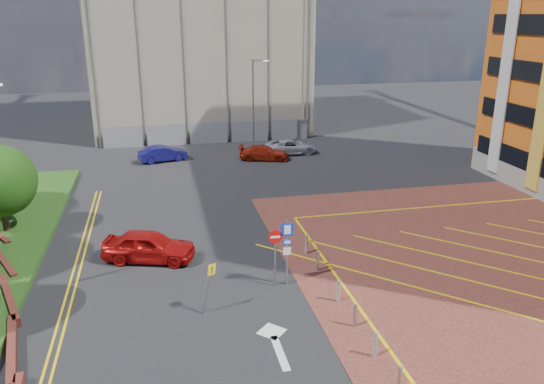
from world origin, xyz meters
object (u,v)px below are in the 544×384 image
object	(u,v)px
sign_cluster	(283,246)
car_silver_back	(290,147)
car_red_back	(264,153)
car_red_left	(149,246)
car_blue_back	(163,154)
lamp_back	(254,100)
warning_sign	(209,282)

from	to	relation	value
sign_cluster	car_silver_back	distance (m)	24.26
car_red_back	car_red_left	bearing A→B (deg)	168.84
car_blue_back	sign_cluster	bearing A→B (deg)	177.41
lamp_back	car_blue_back	size ratio (longest dim) A/B	1.98
warning_sign	car_silver_back	bearing A→B (deg)	68.50
warning_sign	car_blue_back	distance (m)	24.99
warning_sign	car_silver_back	distance (m)	26.94
lamp_back	car_blue_back	xyz separation A→B (m)	(-8.58, -3.75, -3.69)
car_silver_back	sign_cluster	bearing A→B (deg)	162.42
lamp_back	car_red_left	bearing A→B (deg)	-112.93
car_blue_back	car_red_back	bearing A→B (deg)	-113.46
lamp_back	car_silver_back	distance (m)	5.80
lamp_back	warning_sign	size ratio (longest dim) A/B	3.55
lamp_back	car_red_back	bearing A→B (deg)	-91.48
lamp_back	warning_sign	bearing A→B (deg)	-104.27
car_blue_back	lamp_back	bearing A→B (deg)	-80.59
car_red_back	car_silver_back	world-z (taller)	car_silver_back
car_red_back	sign_cluster	bearing A→B (deg)	-172.40
car_red_left	car_red_back	world-z (taller)	car_red_left
car_blue_back	car_silver_back	size ratio (longest dim) A/B	0.87
car_red_back	lamp_back	bearing A→B (deg)	15.59
lamp_back	car_red_back	distance (m)	6.35
car_blue_back	car_silver_back	distance (m)	11.15
lamp_back	car_blue_back	world-z (taller)	lamp_back
car_red_left	car_red_back	xyz separation A→B (m)	(9.61, 17.91, -0.17)
sign_cluster	car_blue_back	size ratio (longest dim) A/B	0.79
car_red_left	car_blue_back	bearing A→B (deg)	13.69
lamp_back	sign_cluster	bearing A→B (deg)	-97.97
sign_cluster	car_red_back	distance (m)	22.23
warning_sign	car_red_back	bearing A→B (deg)	73.08
car_red_left	car_red_back	size ratio (longest dim) A/B	1.09
lamp_back	car_red_left	size ratio (longest dim) A/B	1.74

